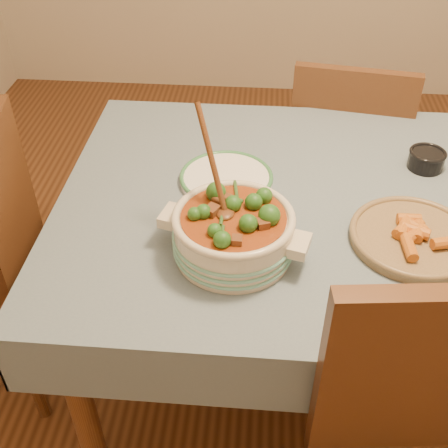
# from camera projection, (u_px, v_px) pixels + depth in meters

# --- Properties ---
(floor) EXTENTS (4.50, 4.50, 0.00)m
(floor) POSITION_uv_depth(u_px,v_px,m) (330.00, 371.00, 2.01)
(floor) COLOR #462514
(floor) RESTS_ON ground
(dining_table) EXTENTS (1.68, 1.08, 0.76)m
(dining_table) POSITION_uv_depth(u_px,v_px,m) (359.00, 229.00, 1.59)
(dining_table) COLOR brown
(dining_table) RESTS_ON floor
(stew_casserole) EXTENTS (0.37, 0.35, 0.35)m
(stew_casserole) POSITION_uv_depth(u_px,v_px,m) (233.00, 230.00, 1.33)
(stew_casserole) COLOR beige
(stew_casserole) RESTS_ON dining_table
(white_plate) EXTENTS (0.33, 0.33, 0.02)m
(white_plate) POSITION_uv_depth(u_px,v_px,m) (226.00, 178.00, 1.60)
(white_plate) COLOR white
(white_plate) RESTS_ON dining_table
(condiment_bowl) EXTENTS (0.13, 0.13, 0.06)m
(condiment_bowl) POSITION_uv_depth(u_px,v_px,m) (427.00, 158.00, 1.64)
(condiment_bowl) COLOR black
(condiment_bowl) RESTS_ON dining_table
(fried_plate) EXTENTS (0.38, 0.38, 0.05)m
(fried_plate) POSITION_uv_depth(u_px,v_px,m) (414.00, 236.00, 1.39)
(fried_plate) COLOR #957752
(fried_plate) RESTS_ON dining_table
(chair_far) EXTENTS (0.48, 0.48, 0.90)m
(chair_far) POSITION_uv_depth(u_px,v_px,m) (345.00, 153.00, 2.18)
(chair_far) COLOR #59341B
(chair_far) RESTS_ON floor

